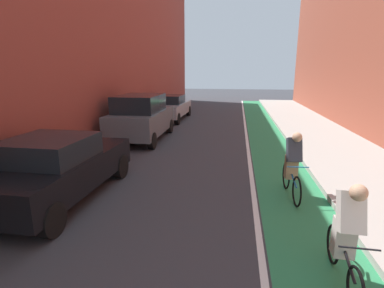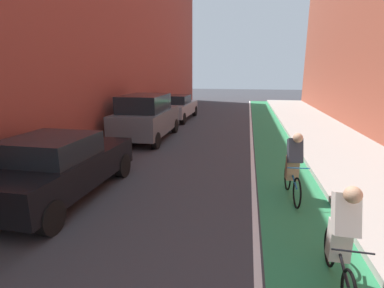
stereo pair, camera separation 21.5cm
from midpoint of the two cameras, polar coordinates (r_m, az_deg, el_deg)
ground_plane at (r=10.78m, az=-0.16°, el=-2.03°), size 81.68×81.68×0.00m
bike_lane_paint at (r=12.66m, az=14.26°, el=-0.04°), size 1.60×37.13×0.00m
lane_divider_stripe at (r=12.60m, az=10.19°, el=0.11°), size 0.12×37.13×0.00m
sidewalk_right at (r=13.12m, az=24.98°, el=-0.14°), size 3.30×37.13×0.14m
building_facade_left at (r=14.32m, az=-22.86°, el=22.46°), size 4.15×37.13×10.69m
parked_sedan_black at (r=7.61m, az=-25.58°, el=-4.10°), size 2.04×4.28×1.53m
parked_suv_gray at (r=13.13m, az=-10.22°, el=5.18°), size 2.02×4.31×1.98m
parked_sedan_silver at (r=18.59m, az=-4.54°, el=7.16°), size 1.96×4.58×1.53m
cyclist_mid at (r=4.67m, az=26.65°, el=-14.65°), size 0.48×1.66×1.59m
cyclist_trailing at (r=7.36m, az=18.10°, el=-3.46°), size 0.48×1.74×1.63m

